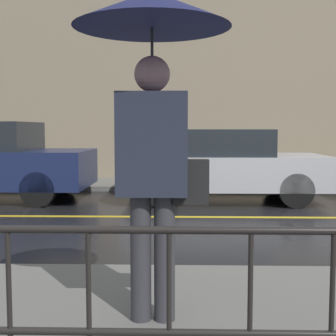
# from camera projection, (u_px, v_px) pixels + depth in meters

# --- Properties ---
(ground_plane) EXTENTS (80.00, 80.00, 0.00)m
(ground_plane) POSITION_uv_depth(u_px,v_px,m) (268.00, 217.00, 7.48)
(ground_plane) COLOR black
(sidewalk_far) EXTENTS (28.00, 2.00, 0.11)m
(sidewalk_far) POSITION_uv_depth(u_px,v_px,m) (238.00, 184.00, 11.50)
(sidewalk_far) COLOR slate
(sidewalk_far) RESTS_ON ground_plane
(lane_marking) EXTENTS (25.20, 0.12, 0.01)m
(lane_marking) POSITION_uv_depth(u_px,v_px,m) (268.00, 217.00, 7.48)
(lane_marking) COLOR gold
(lane_marking) RESTS_ON ground_plane
(building_storefront) EXTENTS (28.00, 0.30, 6.88)m
(building_storefront) POSITION_uv_depth(u_px,v_px,m) (234.00, 52.00, 12.36)
(building_storefront) COLOR gray
(building_storefront) RESTS_ON ground_plane
(pedestrian) EXTENTS (1.04, 1.04, 2.20)m
(pedestrian) POSITION_uv_depth(u_px,v_px,m) (153.00, 69.00, 3.07)
(pedestrian) COLOR #333338
(pedestrian) RESTS_ON sidewalk_near
(car_silver) EXTENTS (3.91, 1.87, 1.41)m
(car_silver) POSITION_uv_depth(u_px,v_px,m) (222.00, 164.00, 9.20)
(car_silver) COLOR #B2B5BA
(car_silver) RESTS_ON ground_plane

